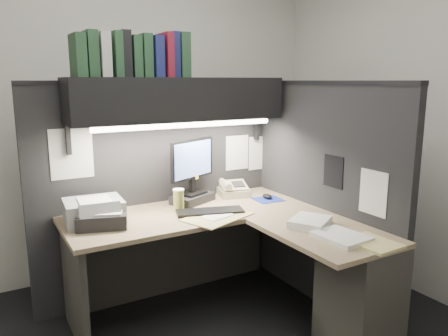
{
  "coord_description": "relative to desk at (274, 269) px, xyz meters",
  "views": [
    {
      "loc": [
        -1.15,
        -2.1,
        1.63
      ],
      "look_at": [
        0.35,
        0.51,
        1.02
      ],
      "focal_mm": 35.0,
      "sensor_mm": 36.0,
      "label": 1
    }
  ],
  "objects": [
    {
      "name": "task_light_tube",
      "position": [
        -0.3,
        0.61,
        0.89
      ],
      "size": [
        1.32,
        0.04,
        0.04
      ],
      "primitive_type": "cylinder",
      "rotation": [
        0.0,
        1.57,
        0.0
      ],
      "color": "white",
      "rests_on": "overhead_shelf"
    },
    {
      "name": "notebook_stack",
      "position": [
        -0.93,
        0.56,
        0.33
      ],
      "size": [
        0.36,
        0.33,
        0.09
      ],
      "primitive_type": "cube",
      "rotation": [
        0.0,
        0.0,
        -0.3
      ],
      "color": "black",
      "rests_on": "desk"
    },
    {
      "name": "pinned_papers",
      "position": [
        -0.0,
        0.56,
        0.61
      ],
      "size": [
        1.76,
        1.31,
        0.51
      ],
      "color": "white",
      "rests_on": "partition_back"
    },
    {
      "name": "mousepad",
      "position": [
        0.33,
        0.54,
        0.29
      ],
      "size": [
        0.22,
        0.2,
        0.0
      ],
      "primitive_type": "cube",
      "rotation": [
        0.0,
        0.0,
        -0.08
      ],
      "color": "navy",
      "rests_on": "desk"
    },
    {
      "name": "printer",
      "position": [
        -0.95,
        0.67,
        0.36
      ],
      "size": [
        0.38,
        0.33,
        0.14
      ],
      "primitive_type": "cube",
      "rotation": [
        0.0,
        0.0,
        -0.08
      ],
      "color": "#9A9D9F",
      "rests_on": "desk"
    },
    {
      "name": "paper_stack_a",
      "position": [
        0.2,
        -0.1,
        0.31
      ],
      "size": [
        0.33,
        0.32,
        0.05
      ],
      "primitive_type": "cube",
      "rotation": [
        0.0,
        0.0,
        0.54
      ],
      "color": "white",
      "rests_on": "desk"
    },
    {
      "name": "keyboard",
      "position": [
        -0.22,
        0.45,
        0.3
      ],
      "size": [
        0.49,
        0.28,
        0.02
      ],
      "primitive_type": "cube",
      "rotation": [
        0.0,
        0.0,
        -0.3
      ],
      "color": "black",
      "rests_on": "desk"
    },
    {
      "name": "overhead_shelf",
      "position": [
        -0.3,
        0.75,
        1.06
      ],
      "size": [
        1.55,
        0.34,
        0.3
      ],
      "primitive_type": "cube",
      "color": "black",
      "rests_on": "partition_back"
    },
    {
      "name": "monitor",
      "position": [
        -0.2,
        0.76,
        0.48
      ],
      "size": [
        0.42,
        0.31,
        0.48
      ],
      "rotation": [
        0.0,
        0.0,
        0.42
      ],
      "color": "black",
      "rests_on": "desk"
    },
    {
      "name": "coffee_cup",
      "position": [
        -0.37,
        0.63,
        0.36
      ],
      "size": [
        0.08,
        0.08,
        0.14
      ],
      "primitive_type": "cylinder",
      "rotation": [
        0.0,
        0.0,
        0.12
      ],
      "color": "gold",
      "rests_on": "desk"
    },
    {
      "name": "partition_right",
      "position": [
        0.55,
        0.18,
        0.36
      ],
      "size": [
        0.06,
        1.5,
        1.6
      ],
      "primitive_type": "cube",
      "color": "black",
      "rests_on": "floor"
    },
    {
      "name": "open_folder",
      "position": [
        -0.22,
        0.35,
        0.29
      ],
      "size": [
        0.52,
        0.43,
        0.01
      ],
      "primitive_type": "cube",
      "rotation": [
        0.0,
        0.0,
        0.35
      ],
      "color": "tan",
      "rests_on": "desk"
    },
    {
      "name": "partition_back",
      "position": [
        -0.4,
        0.93,
        0.36
      ],
      "size": [
        1.9,
        0.06,
        1.6
      ],
      "primitive_type": "cube",
      "color": "black",
      "rests_on": "floor"
    },
    {
      "name": "binder_row",
      "position": [
        -0.62,
        0.75,
        1.35
      ],
      "size": [
        0.76,
        0.26,
        0.3
      ],
      "color": "#22442A",
      "rests_on": "overhead_shelf"
    },
    {
      "name": "desk",
      "position": [
        0.0,
        0.0,
        0.0
      ],
      "size": [
        1.7,
        1.53,
        0.73
      ],
      "color": "#92795D",
      "rests_on": "floor"
    },
    {
      "name": "wall_back",
      "position": [
        -0.43,
        1.5,
        0.91
      ],
      "size": [
        3.5,
        0.04,
        2.7
      ],
      "primitive_type": "cube",
      "color": "silver",
      "rests_on": "floor"
    },
    {
      "name": "wall_right",
      "position": [
        1.32,
        0.0,
        0.91
      ],
      "size": [
        0.04,
        3.0,
        2.7
      ],
      "primitive_type": "cube",
      "color": "silver",
      "rests_on": "floor"
    },
    {
      "name": "telephone",
      "position": [
        0.17,
        0.78,
        0.33
      ],
      "size": [
        0.27,
        0.28,
        0.09
      ],
      "primitive_type": "cube",
      "rotation": [
        0.0,
        0.0,
        -0.25
      ],
      "color": "tan",
      "rests_on": "desk"
    },
    {
      "name": "mouse",
      "position": [
        0.34,
        0.56,
        0.31
      ],
      "size": [
        0.06,
        0.1,
        0.04
      ],
      "primitive_type": "ellipsoid",
      "rotation": [
        0.0,
        0.0,
        -0.03
      ],
      "color": "black",
      "rests_on": "mousepad"
    },
    {
      "name": "paper_stack_b",
      "position": [
        0.2,
        -0.37,
        0.3
      ],
      "size": [
        0.25,
        0.31,
        0.03
      ],
      "primitive_type": "cube",
      "rotation": [
        0.0,
        0.0,
        0.09
      ],
      "color": "white",
      "rests_on": "desk"
    },
    {
      "name": "manila_stack",
      "position": [
        0.29,
        -0.52,
        0.29
      ],
      "size": [
        0.23,
        0.29,
        0.02
      ],
      "primitive_type": "cube",
      "rotation": [
        0.0,
        0.0,
        0.04
      ],
      "color": "tan",
      "rests_on": "desk"
    }
  ]
}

